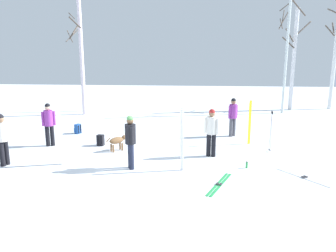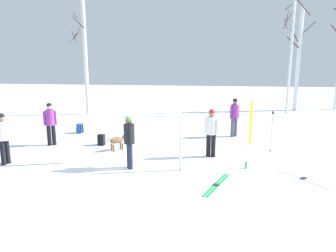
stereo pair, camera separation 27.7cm
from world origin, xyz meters
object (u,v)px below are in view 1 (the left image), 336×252
(person_4, at_px, (2,136))
(birch_tree_2, at_px, (287,47))
(ski_pair_planted_1, at_px, (182,140))
(birch_tree_1, at_px, (81,50))
(water_bottle_0, at_px, (247,165))
(ski_pair_lying_1, at_px, (219,184))
(ski_pair_planted_2, at_px, (250,123))
(backpack_0, at_px, (78,129))
(water_bottle_1, at_px, (61,133))
(backpack_1, at_px, (101,140))
(person_3, at_px, (49,122))
(birch_tree_0, at_px, (80,52))
(ski_pair_planted_0, at_px, (60,136))
(ski_pair_lying_0, at_px, (303,177))
(birch_tree_3, at_px, (294,57))
(ski_poles_0, at_px, (271,130))
(person_0, at_px, (130,139))
(person_1, at_px, (212,130))
(person_2, at_px, (233,115))
(dog, at_px, (118,141))
(birch_tree_4, at_px, (335,56))

(person_4, height_order, birch_tree_2, birch_tree_2)
(ski_pair_planted_1, xyz_separation_m, birch_tree_1, (-6.48, 9.40, 2.91))
(person_4, xyz_separation_m, water_bottle_0, (7.87, 0.46, -0.88))
(ski_pair_lying_1, bearing_deg, water_bottle_0, 56.75)
(ski_pair_lying_1, bearing_deg, person_4, 171.79)
(ski_pair_planted_2, bearing_deg, backpack_0, 171.52)
(backpack_0, relative_size, water_bottle_1, 1.67)
(backpack_0, bearing_deg, water_bottle_1, -135.48)
(birch_tree_1, bearing_deg, ski_pair_planted_1, -55.45)
(birch_tree_1, bearing_deg, backpack_1, -65.67)
(person_3, xyz_separation_m, birch_tree_0, (-1.61, 8.26, 2.79))
(ski_pair_planted_0, distance_m, backpack_0, 4.51)
(ski_pair_lying_0, distance_m, birch_tree_3, 13.56)
(backpack_1, xyz_separation_m, water_bottle_1, (-2.23, 1.37, -0.09))
(birch_tree_0, relative_size, birch_tree_1, 0.97)
(ski_pair_lying_0, bearing_deg, ski_pair_planted_2, 105.98)
(person_4, distance_m, ski_poles_0, 9.30)
(person_4, relative_size, backpack_1, 3.90)
(ski_pair_lying_0, xyz_separation_m, water_bottle_0, (-1.55, 0.68, 0.09))
(water_bottle_1, relative_size, birch_tree_3, 0.04)
(ski_pair_planted_1, height_order, backpack_0, ski_pair_planted_1)
(person_0, height_order, water_bottle_1, person_0)
(person_4, distance_m, ski_pair_lying_0, 9.47)
(person_0, bearing_deg, backpack_1, 124.76)
(ski_pair_planted_0, distance_m, water_bottle_0, 6.10)
(person_3, height_order, ski_pair_planted_2, ski_pair_planted_2)
(person_1, distance_m, ski_pair_planted_0, 5.11)
(person_0, bearing_deg, person_1, 30.46)
(ski_poles_0, xyz_separation_m, birch_tree_1, (-9.67, 7.10, 3.08))
(person_3, height_order, person_4, same)
(person_2, relative_size, backpack_1, 3.90)
(person_4, distance_m, birch_tree_1, 9.95)
(ski_pair_planted_2, relative_size, ski_pair_lying_1, 1.02)
(dog, relative_size, ski_pair_lying_1, 0.38)
(person_1, relative_size, person_2, 1.00)
(water_bottle_0, distance_m, water_bottle_1, 8.46)
(birch_tree_0, bearing_deg, birch_tree_1, -67.00)
(birch_tree_4, bearing_deg, ski_poles_0, -120.14)
(person_3, height_order, ski_pair_lying_0, person_3)
(person_4, distance_m, ski_pair_lying_1, 7.05)
(ski_pair_lying_1, distance_m, water_bottle_1, 8.38)
(person_3, distance_m, backpack_1, 2.15)
(person_0, xyz_separation_m, ski_pair_planted_0, (-2.35, 0.16, -0.02))
(ski_pair_planted_1, distance_m, ski_pair_lying_0, 3.76)
(person_0, height_order, birch_tree_3, birch_tree_3)
(ski_pair_lying_1, bearing_deg, birch_tree_4, 59.51)
(person_1, height_order, ski_pair_planted_2, ski_pair_planted_2)
(person_2, distance_m, ski_pair_lying_1, 5.85)
(ski_pair_lying_1, xyz_separation_m, backpack_0, (-6.16, 5.56, 0.20))
(ski_pair_lying_0, height_order, water_bottle_0, water_bottle_0)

